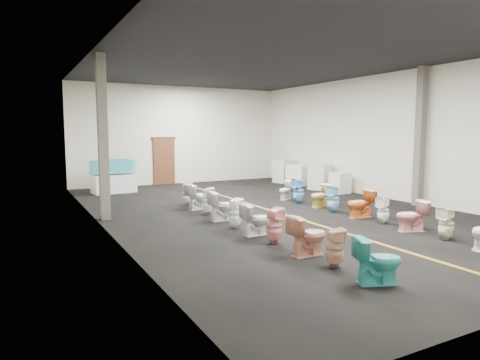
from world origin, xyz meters
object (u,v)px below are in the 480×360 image
(appliance_crate_b, at_px, (320,177))
(toilet_left_6, at_px, (223,206))
(toilet_right_2, at_px, (446,223))
(bathtub, at_px, (113,166))
(toilet_left_2, at_px, (308,235))
(toilet_left_7, at_px, (208,201))
(toilet_left_0, at_px, (378,260))
(toilet_right_4, at_px, (383,210))
(toilet_left_9, at_px, (187,194))
(display_table, at_px, (114,184))
(toilet_left_1, at_px, (335,248))
(appliance_crate_c, at_px, (298,175))
(toilet_right_5, at_px, (361,204))
(toilet_left_5, at_px, (235,213))
(toilet_left_8, at_px, (198,197))
(toilet_right_8, at_px, (299,191))
(appliance_crate_a, at_px, (340,183))
(toilet_left_4, at_px, (256,219))
(toilet_right_7, at_px, (321,196))
(toilet_right_9, at_px, (286,190))
(toilet_right_6, at_px, (333,199))
(toilet_left_3, at_px, (274,226))
(appliance_crate_d, at_px, (284,171))
(toilet_right_3, at_px, (412,216))

(appliance_crate_b, xyz_separation_m, toilet_left_6, (-6.34, -3.76, -0.13))
(toilet_right_2, bearing_deg, toilet_left_6, -139.25)
(bathtub, xyz_separation_m, toilet_left_2, (1.53, -10.62, -0.67))
(toilet_left_6, bearing_deg, toilet_left_7, 3.71)
(toilet_right_2, bearing_deg, toilet_left_0, -67.79)
(bathtub, distance_m, toilet_right_4, 10.52)
(bathtub, relative_size, toilet_left_2, 2.31)
(toilet_left_9, bearing_deg, bathtub, 30.32)
(display_table, bearing_deg, toilet_left_1, -82.47)
(appliance_crate_c, distance_m, toilet_left_2, 11.07)
(toilet_right_5, bearing_deg, toilet_left_5, -89.17)
(toilet_left_8, distance_m, toilet_right_8, 3.48)
(appliance_crate_a, distance_m, toilet_left_7, 6.56)
(toilet_left_4, relative_size, toilet_right_4, 1.07)
(toilet_left_0, height_order, toilet_left_5, toilet_left_0)
(toilet_left_5, xyz_separation_m, toilet_left_9, (0.09, 3.64, 0.01))
(toilet_left_2, bearing_deg, toilet_right_7, -41.98)
(toilet_right_7, xyz_separation_m, toilet_right_9, (-0.09, 1.84, -0.04))
(appliance_crate_b, relative_size, toilet_left_2, 1.33)
(appliance_crate_b, distance_m, toilet_right_2, 8.50)
(toilet_left_8, bearing_deg, toilet_right_6, -141.82)
(bathtub, distance_m, toilet_left_6, 7.05)
(toilet_left_3, bearing_deg, toilet_left_2, 168.18)
(toilet_left_5, bearing_deg, display_table, -13.27)
(toilet_left_4, height_order, toilet_right_4, toilet_left_4)
(toilet_left_9, bearing_deg, toilet_right_7, -111.22)
(bathtub, bearing_deg, toilet_right_7, -55.51)
(bathtub, height_order, toilet_right_6, bathtub)
(toilet_right_2, bearing_deg, toilet_left_2, -96.49)
(toilet_left_9, bearing_deg, toilet_left_0, -168.90)
(appliance_crate_d, height_order, toilet_left_2, appliance_crate_d)
(toilet_right_6, bearing_deg, toilet_left_1, -52.68)
(appliance_crate_d, xyz_separation_m, toilet_left_7, (-6.37, -5.55, -0.14))
(toilet_left_8, relative_size, toilet_right_8, 0.94)
(bathtub, bearing_deg, toilet_left_0, -87.16)
(toilet_right_2, height_order, toilet_right_6, toilet_right_6)
(toilet_left_6, height_order, toilet_right_3, toilet_left_6)
(toilet_right_6, distance_m, toilet_right_8, 1.80)
(appliance_crate_d, bearing_deg, toilet_right_5, -109.04)
(bathtub, height_order, toilet_left_6, bathtub)
(appliance_crate_d, relative_size, toilet_left_0, 1.43)
(toilet_left_6, relative_size, toilet_right_5, 1.00)
(toilet_left_0, xyz_separation_m, toilet_left_5, (-0.16, 4.63, -0.01))
(display_table, distance_m, toilet_left_7, 6.07)
(toilet_right_7, relative_size, toilet_right_9, 1.11)
(appliance_crate_b, relative_size, toilet_right_5, 1.33)
(toilet_left_7, bearing_deg, toilet_right_7, -80.91)
(toilet_left_7, bearing_deg, toilet_left_5, -164.78)
(toilet_left_2, distance_m, toilet_left_8, 5.68)
(toilet_left_3, bearing_deg, toilet_right_7, -67.58)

